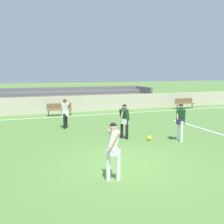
# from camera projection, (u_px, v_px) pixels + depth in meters

# --- Properties ---
(ground_plane) EXTENTS (160.00, 160.00, 0.00)m
(ground_plane) POSITION_uv_depth(u_px,v_px,m) (128.00, 164.00, 8.67)
(ground_plane) COLOR #517A38
(field_line_sideline) EXTENTS (44.00, 0.12, 0.01)m
(field_line_sideline) POSITION_uv_depth(u_px,v_px,m) (70.00, 116.00, 18.36)
(field_line_sideline) COLOR white
(field_line_sideline) RESTS_ON ground
(field_line_penalty_mark) EXTENTS (0.12, 4.40, 0.01)m
(field_line_penalty_mark) POSITION_uv_depth(u_px,v_px,m) (196.00, 127.00, 14.72)
(field_line_penalty_mark) COLOR white
(field_line_penalty_mark) RESTS_ON ground
(sideline_wall) EXTENTS (48.00, 0.16, 1.28)m
(sideline_wall) POSITION_uv_depth(u_px,v_px,m) (65.00, 104.00, 20.04)
(sideline_wall) COLOR beige
(sideline_wall) RESTS_ON ground
(bleacher_stand) EXTENTS (18.15, 3.65, 2.34)m
(bleacher_stand) POSITION_uv_depth(u_px,v_px,m) (53.00, 97.00, 22.53)
(bleacher_stand) COLOR #897051
(bleacher_stand) RESTS_ON ground
(bench_near_wall_gap) EXTENTS (1.80, 0.40, 0.90)m
(bench_near_wall_gap) POSITION_uv_depth(u_px,v_px,m) (59.00, 108.00, 18.53)
(bench_near_wall_gap) COLOR brown
(bench_near_wall_gap) RESTS_ON ground
(bench_near_bin) EXTENTS (1.80, 0.40, 0.90)m
(bench_near_bin) POSITION_uv_depth(u_px,v_px,m) (184.00, 102.00, 22.26)
(bench_near_bin) COLOR brown
(bench_near_bin) RESTS_ON ground
(player_dark_pressing_high) EXTENTS (0.65, 0.49, 1.72)m
(player_dark_pressing_high) POSITION_uv_depth(u_px,v_px,m) (181.00, 119.00, 11.47)
(player_dark_pressing_high) COLOR white
(player_dark_pressing_high) RESTS_ON ground
(player_dark_deep_cover) EXTENTS (0.61, 0.50, 1.65)m
(player_dark_deep_cover) POSITION_uv_depth(u_px,v_px,m) (124.00, 118.00, 11.88)
(player_dark_deep_cover) COLOR black
(player_dark_deep_cover) RESTS_ON ground
(player_white_challenging) EXTENTS (0.44, 0.59, 1.65)m
(player_white_challenging) POSITION_uv_depth(u_px,v_px,m) (65.00, 111.00, 14.18)
(player_white_challenging) COLOR black
(player_white_challenging) RESTS_ON ground
(player_white_on_ball) EXTENTS (0.43, 0.55, 1.71)m
(player_white_on_ball) POSITION_uv_depth(u_px,v_px,m) (113.00, 146.00, 7.19)
(player_white_on_ball) COLOR white
(player_white_on_ball) RESTS_ON ground
(soccer_ball) EXTENTS (0.22, 0.22, 0.22)m
(soccer_ball) POSITION_uv_depth(u_px,v_px,m) (149.00, 138.00, 11.72)
(soccer_ball) COLOR yellow
(soccer_ball) RESTS_ON ground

